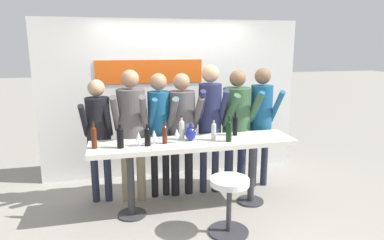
# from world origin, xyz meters

# --- Properties ---
(ground_plane) EXTENTS (40.00, 40.00, 0.00)m
(ground_plane) POSITION_xyz_m (0.00, 0.00, 0.00)
(ground_plane) COLOR gray
(back_wall) EXTENTS (4.20, 0.12, 2.51)m
(back_wall) POSITION_xyz_m (-0.00, 1.40, 1.26)
(back_wall) COLOR silver
(back_wall) RESTS_ON ground_plane
(tasting_table) EXTENTS (2.60, 0.61, 0.93)m
(tasting_table) POSITION_xyz_m (0.00, 0.00, 0.80)
(tasting_table) COLOR silver
(tasting_table) RESTS_ON ground_plane
(bar_stool) EXTENTS (0.47, 0.47, 0.66)m
(bar_stool) POSITION_xyz_m (0.25, -0.67, 0.44)
(bar_stool) COLOR #333338
(bar_stool) RESTS_ON ground_plane
(person_far_left) EXTENTS (0.41, 0.53, 1.68)m
(person_far_left) POSITION_xyz_m (-1.17, 0.51, 1.06)
(person_far_left) COLOR #23283D
(person_far_left) RESTS_ON ground_plane
(person_left) EXTENTS (0.50, 0.62, 1.80)m
(person_left) POSITION_xyz_m (-0.74, 0.43, 1.12)
(person_left) COLOR gray
(person_left) RESTS_ON ground_plane
(person_center_left) EXTENTS (0.41, 0.55, 1.75)m
(person_center_left) POSITION_xyz_m (-0.36, 0.49, 1.10)
(person_center_left) COLOR black
(person_center_left) RESTS_ON ground_plane
(person_center) EXTENTS (0.47, 0.57, 1.74)m
(person_center) POSITION_xyz_m (-0.05, 0.47, 1.08)
(person_center) COLOR black
(person_center) RESTS_ON ground_plane
(person_center_right) EXTENTS (0.42, 0.57, 1.85)m
(person_center_right) POSITION_xyz_m (0.35, 0.46, 1.17)
(person_center_right) COLOR #23283D
(person_center_right) RESTS_ON ground_plane
(person_right) EXTENTS (0.53, 0.63, 1.77)m
(person_right) POSITION_xyz_m (0.75, 0.46, 1.09)
(person_right) COLOR #23283D
(person_right) RESTS_ON ground_plane
(person_far_right) EXTENTS (0.38, 0.52, 1.79)m
(person_far_right) POSITION_xyz_m (1.15, 0.50, 1.13)
(person_far_right) COLOR #23283D
(person_far_right) RESTS_ON ground_plane
(wine_bottle_0) EXTENTS (0.08, 0.08, 0.29)m
(wine_bottle_0) POSITION_xyz_m (-0.91, -0.09, 1.06)
(wine_bottle_0) COLOR black
(wine_bottle_0) RESTS_ON tasting_table
(wine_bottle_1) EXTENTS (0.06, 0.06, 0.28)m
(wine_bottle_1) POSITION_xyz_m (-0.37, -0.03, 1.05)
(wine_bottle_1) COLOR #4C1E0F
(wine_bottle_1) RESTS_ON tasting_table
(wine_bottle_2) EXTENTS (0.07, 0.07, 0.31)m
(wine_bottle_2) POSITION_xyz_m (-0.13, 0.10, 1.07)
(wine_bottle_2) COLOR #B7BCC1
(wine_bottle_2) RESTS_ON tasting_table
(wine_bottle_3) EXTENTS (0.06, 0.06, 0.32)m
(wine_bottle_3) POSITION_xyz_m (-1.21, -0.04, 1.07)
(wine_bottle_3) COLOR #4C1E0F
(wine_bottle_3) RESTS_ON tasting_table
(wine_bottle_4) EXTENTS (0.07, 0.07, 0.27)m
(wine_bottle_4) POSITION_xyz_m (-0.59, -0.08, 1.06)
(wine_bottle_4) COLOR black
(wine_bottle_4) RESTS_ON tasting_table
(wine_bottle_5) EXTENTS (0.06, 0.06, 0.32)m
(wine_bottle_5) POSITION_xyz_m (0.60, 0.14, 1.07)
(wine_bottle_5) COLOR black
(wine_bottle_5) RESTS_ON tasting_table
(wine_bottle_6) EXTENTS (0.06, 0.06, 0.28)m
(wine_bottle_6) POSITION_xyz_m (0.26, -0.02, 1.05)
(wine_bottle_6) COLOR #B7BCC1
(wine_bottle_6) RESTS_ON tasting_table
(wine_bottle_7) EXTENTS (0.07, 0.07, 0.33)m
(wine_bottle_7) POSITION_xyz_m (0.42, -0.13, 1.08)
(wine_bottle_7) COLOR black
(wine_bottle_7) RESTS_ON tasting_table
(wine_glass_0) EXTENTS (0.07, 0.07, 0.18)m
(wine_glass_0) POSITION_xyz_m (-0.22, -0.03, 1.05)
(wine_glass_0) COLOR silver
(wine_glass_0) RESTS_ON tasting_table
(wine_glass_1) EXTENTS (0.07, 0.07, 0.18)m
(wine_glass_1) POSITION_xyz_m (-0.70, -0.07, 1.05)
(wine_glass_1) COLOR silver
(wine_glass_1) RESTS_ON tasting_table
(wine_glass_2) EXTENTS (0.07, 0.07, 0.18)m
(wine_glass_2) POSITION_xyz_m (-0.50, -0.02, 1.05)
(wine_glass_2) COLOR silver
(wine_glass_2) RESTS_ON tasting_table
(decorative_vase) EXTENTS (0.13, 0.13, 0.22)m
(decorative_vase) POSITION_xyz_m (-0.03, 0.03, 1.02)
(decorative_vase) COLOR navy
(decorative_vase) RESTS_ON tasting_table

